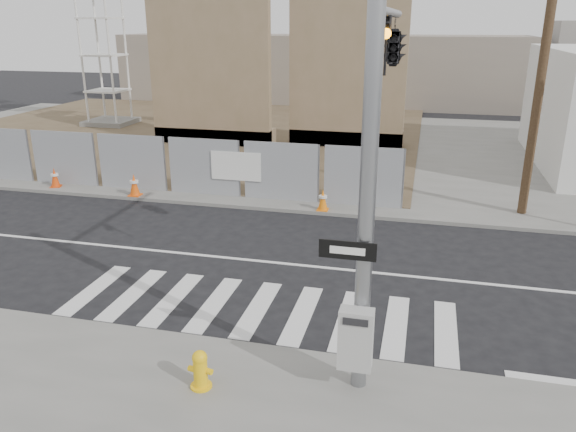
% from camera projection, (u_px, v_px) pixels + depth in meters
% --- Properties ---
extents(ground, '(100.00, 100.00, 0.00)m').
position_uv_depth(ground, '(285.00, 264.00, 14.58)').
color(ground, black).
rests_on(ground, ground).
extents(sidewalk_far, '(50.00, 20.00, 0.12)m').
position_uv_depth(sidewalk_far, '(355.00, 149.00, 27.40)').
color(sidewalk_far, slate).
rests_on(sidewalk_far, ground).
extents(signal_pole, '(0.96, 5.87, 7.00)m').
position_uv_depth(signal_pole, '(386.00, 88.00, 10.57)').
color(signal_pole, gray).
rests_on(signal_pole, sidewalk_near).
extents(chain_link_fence, '(24.60, 0.04, 2.00)m').
position_uv_depth(chain_link_fence, '(60.00, 158.00, 21.06)').
color(chain_link_fence, gray).
rests_on(chain_link_fence, sidewalk_far).
extents(concrete_wall_left, '(6.00, 1.30, 8.00)m').
position_uv_depth(concrete_wall_left, '(211.00, 78.00, 27.05)').
color(concrete_wall_left, '#756346').
rests_on(concrete_wall_left, sidewalk_far).
extents(concrete_wall_right, '(5.50, 1.30, 8.00)m').
position_uv_depth(concrete_wall_right, '(347.00, 79.00, 26.50)').
color(concrete_wall_right, '#756346').
rests_on(concrete_wall_right, sidewalk_far).
extents(utility_pole_right, '(1.60, 0.28, 10.00)m').
position_uv_depth(utility_pole_right, '(545.00, 49.00, 16.44)').
color(utility_pole_right, '#4A3622').
rests_on(utility_pole_right, sidewalk_far).
extents(fire_hydrant, '(0.44, 0.43, 0.70)m').
position_uv_depth(fire_hydrant, '(200.00, 369.00, 9.38)').
color(fire_hydrant, yellow).
rests_on(fire_hydrant, sidewalk_near).
extents(traffic_cone_b, '(0.48, 0.48, 0.72)m').
position_uv_depth(traffic_cone_b, '(55.00, 178.00, 20.84)').
color(traffic_cone_b, '#D93F0B').
rests_on(traffic_cone_b, sidewalk_far).
extents(traffic_cone_c, '(0.41, 0.41, 0.79)m').
position_uv_depth(traffic_cone_c, '(134.00, 185.00, 19.77)').
color(traffic_cone_c, '#F0550C').
rests_on(traffic_cone_c, sidewalk_far).
extents(traffic_cone_d, '(0.37, 0.37, 0.71)m').
position_uv_depth(traffic_cone_d, '(323.00, 200.00, 18.25)').
color(traffic_cone_d, orange).
rests_on(traffic_cone_d, sidewalk_far).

